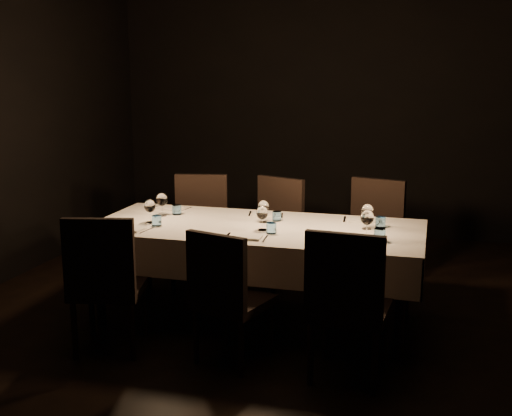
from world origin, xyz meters
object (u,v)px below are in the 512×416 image
(chair_far_right, at_px, (372,233))
(chair_near_left, at_px, (105,278))
(chair_near_center, at_px, (226,292))
(chair_far_left, at_px, (200,226))
(chair_near_right, at_px, (347,300))
(dining_table, at_px, (256,235))
(chair_far_center, at_px, (273,229))

(chair_far_right, bearing_deg, chair_near_left, -118.04)
(chair_near_center, bearing_deg, chair_far_left, -47.00)
(chair_near_right, distance_m, chair_far_right, 1.70)
(dining_table, height_order, chair_far_right, chair_far_right)
(chair_near_center, bearing_deg, dining_table, -71.47)
(dining_table, xyz_separation_m, chair_near_right, (0.82, -0.85, -0.14))
(chair_near_left, height_order, chair_far_right, chair_far_right)
(chair_near_right, height_order, chair_far_center, chair_near_right)
(chair_near_right, bearing_deg, chair_far_right, -84.80)
(chair_far_left, bearing_deg, chair_far_center, -5.96)
(chair_near_left, distance_m, chair_far_right, 2.36)
(chair_near_left, bearing_deg, chair_near_right, 167.47)
(chair_far_left, bearing_deg, chair_far_right, -7.51)
(dining_table, bearing_deg, chair_far_left, 135.16)
(chair_near_left, distance_m, chair_near_center, 0.85)
(dining_table, bearing_deg, chair_near_center, -88.29)
(chair_near_left, height_order, chair_far_left, chair_far_left)
(dining_table, xyz_separation_m, chair_far_center, (-0.07, 0.80, -0.14))
(chair_near_center, height_order, chair_far_center, chair_far_center)
(chair_far_left, height_order, chair_far_right, chair_far_right)
(chair_far_center, bearing_deg, chair_near_right, -41.22)
(dining_table, relative_size, chair_near_right, 2.54)
(chair_near_left, xyz_separation_m, chair_near_right, (1.64, 0.01, 0.00))
(chair_near_left, relative_size, chair_far_right, 0.98)
(chair_near_right, bearing_deg, chair_near_center, 2.19)
(chair_near_left, bearing_deg, chair_near_center, 170.20)
(chair_near_right, relative_size, chair_far_center, 1.00)
(chair_near_left, height_order, chair_near_center, chair_near_left)
(chair_near_center, distance_m, chair_far_right, 1.84)
(chair_far_left, xyz_separation_m, chair_far_center, (0.67, 0.07, -0.00))
(chair_near_center, xyz_separation_m, chair_far_right, (0.78, 1.66, 0.04))
(dining_table, bearing_deg, chair_far_right, 46.66)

